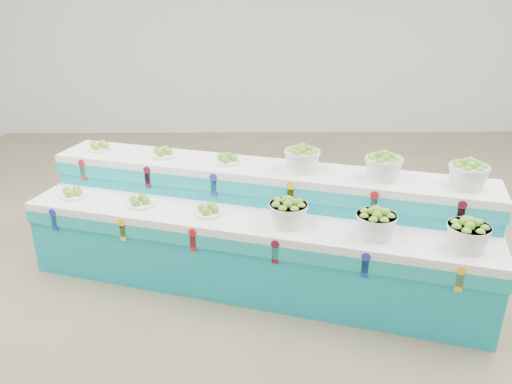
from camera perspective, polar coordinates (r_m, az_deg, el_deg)
ground at (r=4.80m, az=5.35°, el=-9.94°), size 10.00×10.00×0.00m
back_wall at (r=9.04m, az=2.54°, el=19.08°), size 10.00×0.00×10.00m
display_stand at (r=4.59m, az=0.00°, el=-4.14°), size 4.26×2.24×1.02m
plate_lower_left at (r=5.01m, az=-20.13°, el=0.02°), size 0.32×0.32×0.10m
plate_lower_mid at (r=4.64m, az=-13.08°, el=-0.93°), size 0.32×0.32×0.10m
plate_lower_right at (r=4.37m, az=-5.45°, el=-1.95°), size 0.32×0.32×0.10m
basket_lower_left at (r=4.14m, az=3.70°, el=-2.28°), size 0.40×0.40×0.23m
basket_lower_mid at (r=4.07m, az=13.49°, el=-3.42°), size 0.40×0.40×0.23m
basket_lower_right at (r=4.11m, az=22.98°, el=-4.44°), size 0.40×0.40×0.23m
plate_upper_left at (r=5.30m, az=-17.40°, el=5.08°), size 0.32×0.32×0.10m
plate_upper_mid at (r=4.95m, az=-10.56°, el=4.54°), size 0.32×0.32×0.10m
plate_upper_right at (r=4.70m, az=-3.29°, el=3.89°), size 0.32×0.32×0.10m
basket_upper_left at (r=4.50m, az=5.27°, el=3.86°), size 0.40×0.40×0.23m
basket_upper_mid at (r=4.42m, az=14.31°, el=2.91°), size 0.40×0.40×0.23m
basket_upper_right at (r=4.46m, az=23.02°, el=1.92°), size 0.40×0.40×0.23m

